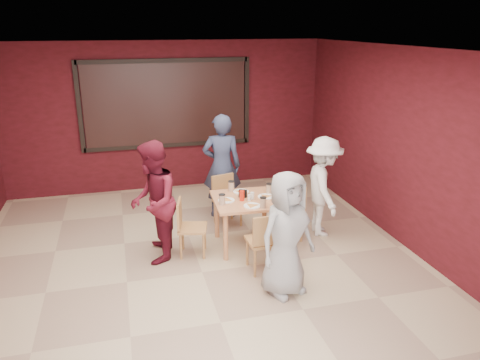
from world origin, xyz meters
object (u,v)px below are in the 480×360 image
object	(u,v)px
dining_table	(246,204)
chair_back	(226,197)
diner_back	(222,166)
chair_front	(265,239)
diner_front	(286,234)
diner_right	(323,187)
chair_right	(291,208)
diner_left	(153,202)
chair_left	(188,224)

from	to	relation	value
dining_table	chair_back	bearing A→B (deg)	96.62
dining_table	diner_back	xyz separation A→B (m)	(-0.08, 1.21, 0.22)
chair_back	chair_front	bearing A→B (deg)	-85.64
diner_back	diner_front	bearing A→B (deg)	106.38
diner_front	diner_right	size ratio (longest dim) A/B	1.00
chair_front	diner_front	size ratio (longest dim) A/B	0.55
chair_front	chair_right	bearing A→B (deg)	51.91
diner_back	diner_right	world-z (taller)	diner_back
chair_back	diner_front	bearing A→B (deg)	-84.20
chair_right	diner_back	world-z (taller)	diner_back
diner_left	chair_right	bearing A→B (deg)	102.32
diner_front	chair_right	bearing A→B (deg)	45.95
chair_right	diner_back	xyz separation A→B (m)	(-0.79, 1.14, 0.38)
chair_front	chair_back	world-z (taller)	chair_front
dining_table	chair_front	bearing A→B (deg)	-88.09
chair_front	chair_left	xyz separation A→B (m)	(-0.88, 0.75, -0.02)
chair_back	diner_back	size ratio (longest dim) A/B	0.46
dining_table	diner_right	size ratio (longest dim) A/B	0.64
chair_front	dining_table	bearing A→B (deg)	91.91
chair_back	diner_left	xyz separation A→B (m)	(-1.20, -0.92, 0.38)
dining_table	diner_left	bearing A→B (deg)	-177.61
dining_table	diner_left	xyz separation A→B (m)	(-1.30, -0.05, 0.19)
chair_back	diner_right	size ratio (longest dim) A/B	0.52
diner_back	diner_left	xyz separation A→B (m)	(-1.22, -1.26, -0.04)
chair_back	chair_left	size ratio (longest dim) A/B	0.99
chair_left	chair_front	bearing A→B (deg)	-40.39
dining_table	chair_right	distance (m)	0.73
chair_front	diner_right	xyz separation A→B (m)	(1.21, 0.92, 0.29)
chair_back	diner_left	world-z (taller)	diner_left
diner_right	diner_back	bearing A→B (deg)	59.43
dining_table	chair_back	xyz separation A→B (m)	(-0.10, 0.86, -0.19)
diner_front	diner_left	size ratio (longest dim) A/B	0.92
chair_front	diner_back	distance (m)	2.05
diner_front	chair_front	bearing A→B (deg)	79.50
chair_front	chair_left	size ratio (longest dim) A/B	1.04
chair_left	diner_front	xyz separation A→B (m)	(0.98, -1.26, 0.31)
dining_table	chair_left	xyz separation A→B (m)	(-0.86, -0.05, -0.19)
chair_back	diner_back	world-z (taller)	diner_back
chair_back	diner_front	xyz separation A→B (m)	(0.22, -2.18, 0.31)
dining_table	chair_right	world-z (taller)	dining_table
chair_right	diner_front	distance (m)	1.52
diner_back	diner_right	xyz separation A→B (m)	(1.32, -1.09, -0.10)
dining_table	chair_right	bearing A→B (deg)	5.45
diner_right	chair_front	bearing A→B (deg)	136.33
diner_left	chair_front	bearing A→B (deg)	69.50
chair_front	diner_front	distance (m)	0.59
chair_front	diner_left	xyz separation A→B (m)	(-1.33, 0.75, 0.36)
chair_left	chair_right	distance (m)	1.57
chair_right	chair_back	bearing A→B (deg)	135.41
chair_left	chair_right	xyz separation A→B (m)	(1.56, 0.12, 0.03)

